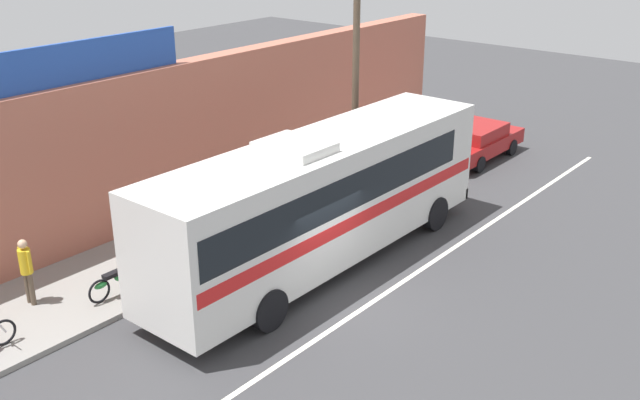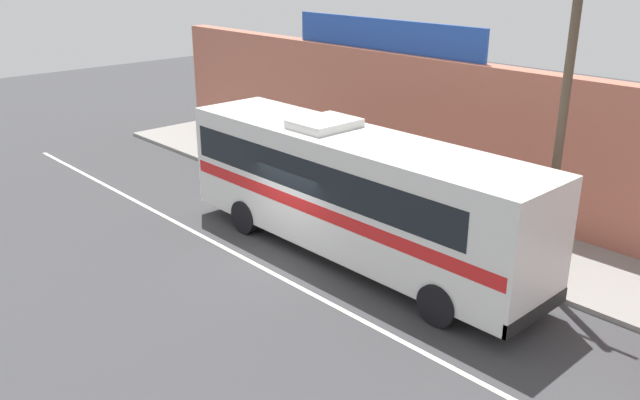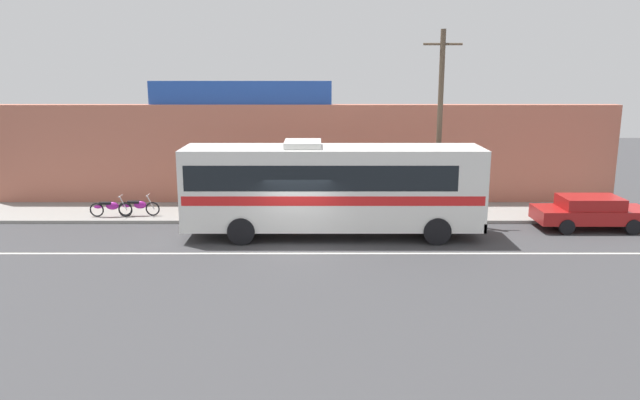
{
  "view_description": "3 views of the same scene",
  "coord_description": "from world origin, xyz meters",
  "px_view_note": "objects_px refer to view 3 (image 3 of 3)",
  "views": [
    {
      "loc": [
        -12.82,
        -10.01,
        9.28
      ],
      "look_at": [
        1.66,
        1.93,
        1.67
      ],
      "focal_mm": 41.26,
      "sensor_mm": 36.0,
      "label": 1
    },
    {
      "loc": [
        13.22,
        -10.78,
        8.12
      ],
      "look_at": [
        -0.7,
        2.15,
        1.0
      ],
      "focal_mm": 37.25,
      "sensor_mm": 36.0,
      "label": 2
    },
    {
      "loc": [
        0.83,
        -21.76,
        6.61
      ],
      "look_at": [
        0.93,
        2.55,
        1.23
      ],
      "focal_mm": 34.23,
      "sensor_mm": 36.0,
      "label": 3
    }
  ],
  "objects_px": {
    "motorcycle_blue": "(108,208)",
    "pedestrian_far_left": "(337,189)",
    "intercity_bus": "(328,185)",
    "parked_car": "(588,211)",
    "motorcycle_green": "(220,207)",
    "utility_pole": "(437,123)",
    "motorcycle_red": "(135,206)",
    "pedestrian_far_right": "(186,188)"
  },
  "relations": [
    {
      "from": "motorcycle_red",
      "to": "pedestrian_far_right",
      "type": "relative_size",
      "value": 1.06
    },
    {
      "from": "motorcycle_blue",
      "to": "pedestrian_far_right",
      "type": "height_order",
      "value": "pedestrian_far_right"
    },
    {
      "from": "parked_car",
      "to": "utility_pole",
      "type": "height_order",
      "value": "utility_pole"
    },
    {
      "from": "motorcycle_red",
      "to": "pedestrian_far_right",
      "type": "bearing_deg",
      "value": 31.13
    },
    {
      "from": "parked_car",
      "to": "motorcycle_red",
      "type": "xyz_separation_m",
      "value": [
        -19.13,
        1.71,
        -0.17
      ]
    },
    {
      "from": "parked_car",
      "to": "motorcycle_red",
      "type": "height_order",
      "value": "parked_car"
    },
    {
      "from": "motorcycle_blue",
      "to": "pedestrian_far_left",
      "type": "xyz_separation_m",
      "value": [
        10.06,
        1.59,
        0.49
      ]
    },
    {
      "from": "motorcycle_blue",
      "to": "motorcycle_green",
      "type": "bearing_deg",
      "value": 1.56
    },
    {
      "from": "motorcycle_green",
      "to": "pedestrian_far_right",
      "type": "relative_size",
      "value": 1.14
    },
    {
      "from": "motorcycle_green",
      "to": "pedestrian_far_right",
      "type": "xyz_separation_m",
      "value": [
        -1.73,
        1.27,
        0.58
      ]
    },
    {
      "from": "utility_pole",
      "to": "pedestrian_far_left",
      "type": "height_order",
      "value": "utility_pole"
    },
    {
      "from": "parked_car",
      "to": "motorcycle_blue",
      "type": "relative_size",
      "value": 2.44
    },
    {
      "from": "parked_car",
      "to": "motorcycle_green",
      "type": "height_order",
      "value": "parked_car"
    },
    {
      "from": "intercity_bus",
      "to": "utility_pole",
      "type": "distance_m",
      "value": 5.64
    },
    {
      "from": "motorcycle_blue",
      "to": "motorcycle_green",
      "type": "relative_size",
      "value": 0.95
    },
    {
      "from": "intercity_bus",
      "to": "motorcycle_green",
      "type": "relative_size",
      "value": 5.88
    },
    {
      "from": "motorcycle_blue",
      "to": "motorcycle_green",
      "type": "xyz_separation_m",
      "value": [
        4.89,
        0.13,
        0.0
      ]
    },
    {
      "from": "pedestrian_far_right",
      "to": "parked_car",
      "type": "bearing_deg",
      "value": -9.67
    },
    {
      "from": "motorcycle_red",
      "to": "pedestrian_far_left",
      "type": "height_order",
      "value": "pedestrian_far_left"
    },
    {
      "from": "motorcycle_blue",
      "to": "pedestrian_far_left",
      "type": "relative_size",
      "value": 1.18
    },
    {
      "from": "intercity_bus",
      "to": "pedestrian_far_left",
      "type": "bearing_deg",
      "value": 83.06
    },
    {
      "from": "pedestrian_far_right",
      "to": "pedestrian_far_left",
      "type": "xyz_separation_m",
      "value": [
        6.9,
        0.18,
        -0.09
      ]
    },
    {
      "from": "motorcycle_blue",
      "to": "intercity_bus",
      "type": "bearing_deg",
      "value": -15.04
    },
    {
      "from": "utility_pole",
      "to": "pedestrian_far_right",
      "type": "height_order",
      "value": "utility_pole"
    },
    {
      "from": "pedestrian_far_right",
      "to": "utility_pole",
      "type": "bearing_deg",
      "value": -8.16
    },
    {
      "from": "motorcycle_green",
      "to": "parked_car",
      "type": "bearing_deg",
      "value": -6.09
    },
    {
      "from": "motorcycle_green",
      "to": "pedestrian_far_right",
      "type": "height_order",
      "value": "pedestrian_far_right"
    },
    {
      "from": "parked_car",
      "to": "pedestrian_far_left",
      "type": "bearing_deg",
      "value": 163.14
    },
    {
      "from": "parked_car",
      "to": "pedestrian_far_left",
      "type": "relative_size",
      "value": 2.88
    },
    {
      "from": "utility_pole",
      "to": "motorcycle_blue",
      "type": "distance_m",
      "value": 14.64
    },
    {
      "from": "intercity_bus",
      "to": "parked_car",
      "type": "height_order",
      "value": "intercity_bus"
    },
    {
      "from": "intercity_bus",
      "to": "motorcycle_red",
      "type": "distance_m",
      "value": 8.97
    },
    {
      "from": "motorcycle_red",
      "to": "pedestrian_far_right",
      "type": "xyz_separation_m",
      "value": [
        2.0,
        1.21,
        0.58
      ]
    },
    {
      "from": "motorcycle_blue",
      "to": "pedestrian_far_left",
      "type": "bearing_deg",
      "value": 8.98
    },
    {
      "from": "utility_pole",
      "to": "motorcycle_blue",
      "type": "height_order",
      "value": "utility_pole"
    },
    {
      "from": "intercity_bus",
      "to": "pedestrian_far_right",
      "type": "height_order",
      "value": "intercity_bus"
    },
    {
      "from": "parked_car",
      "to": "utility_pole",
      "type": "distance_m",
      "value": 7.17
    },
    {
      "from": "intercity_bus",
      "to": "parked_car",
      "type": "relative_size",
      "value": 2.53
    },
    {
      "from": "intercity_bus",
      "to": "motorcycle_red",
      "type": "relative_size",
      "value": 6.31
    },
    {
      "from": "intercity_bus",
      "to": "pedestrian_far_right",
      "type": "distance_m",
      "value": 7.58
    },
    {
      "from": "intercity_bus",
      "to": "motorcycle_red",
      "type": "bearing_deg",
      "value": 161.78
    },
    {
      "from": "utility_pole",
      "to": "motorcycle_green",
      "type": "distance_m",
      "value": 9.99
    }
  ]
}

